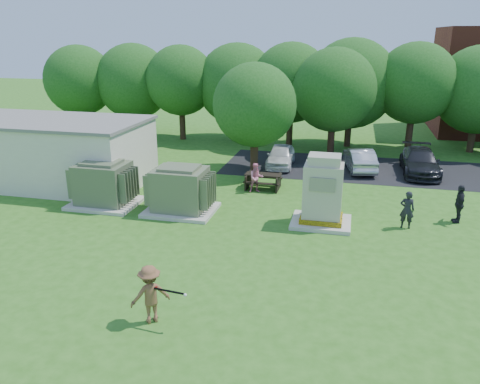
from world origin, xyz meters
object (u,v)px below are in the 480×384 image
(person_at_picnic, at_px, (256,178))
(car_dark, at_px, (420,162))
(transformer_right, at_px, (180,191))
(person_walking_right, at_px, (459,204))
(transformer_left, at_px, (104,185))
(generator_cabinet, at_px, (323,195))
(picnic_table, at_px, (263,179))
(person_by_generator, at_px, (407,210))
(batter, at_px, (150,294))
(car_silver_a, at_px, (360,159))
(car_white, at_px, (281,156))

(person_at_picnic, distance_m, car_dark, 9.87)
(transformer_right, distance_m, person_walking_right, 11.72)
(transformer_left, height_order, generator_cabinet, generator_cabinet)
(picnic_table, height_order, person_by_generator, person_by_generator)
(transformer_left, bearing_deg, person_at_picnic, 28.29)
(batter, height_order, car_silver_a, batter)
(transformer_left, height_order, batter, transformer_left)
(generator_cabinet, relative_size, batter, 1.77)
(car_silver_a, bearing_deg, car_dark, 171.99)
(batter, height_order, car_dark, batter)
(picnic_table, relative_size, batter, 1.08)
(batter, bearing_deg, transformer_left, -90.52)
(picnic_table, distance_m, batter, 12.16)
(generator_cabinet, bearing_deg, person_at_picnic, 135.33)
(generator_cabinet, height_order, car_silver_a, generator_cabinet)
(transformer_left, bearing_deg, car_silver_a, 37.63)
(picnic_table, relative_size, person_walking_right, 1.12)
(person_by_generator, distance_m, person_at_picnic, 7.44)
(person_by_generator, bearing_deg, person_at_picnic, -18.22)
(person_by_generator, bearing_deg, transformer_right, 8.16)
(transformer_left, xyz_separation_m, car_dark, (14.61, 8.86, -0.29))
(person_by_generator, bearing_deg, car_white, -46.08)
(transformer_right, relative_size, person_by_generator, 1.92)
(generator_cabinet, bearing_deg, car_dark, 61.58)
(person_walking_right, bearing_deg, batter, -47.45)
(picnic_table, height_order, car_white, car_white)
(transformer_right, distance_m, car_dark, 14.06)
(person_walking_right, distance_m, car_white, 11.00)
(batter, bearing_deg, transformer_right, -111.54)
(batter, distance_m, car_dark, 19.05)
(car_white, bearing_deg, person_by_generator, -54.10)
(batter, distance_m, person_at_picnic, 11.50)
(person_by_generator, xyz_separation_m, car_silver_a, (-1.84, 8.31, -0.14))
(generator_cabinet, xyz_separation_m, picnic_table, (-3.23, 4.06, -0.80))
(picnic_table, bearing_deg, person_by_generator, -28.98)
(person_by_generator, xyz_separation_m, person_at_picnic, (-6.80, 3.00, -0.04))
(generator_cabinet, relative_size, car_white, 0.79)
(person_at_picnic, bearing_deg, batter, -116.35)
(picnic_table, distance_m, car_silver_a, 6.65)
(transformer_left, distance_m, picnic_table, 7.76)
(transformer_left, xyz_separation_m, batter, (5.86, -8.06, -0.14))
(picnic_table, relative_size, person_by_generator, 1.15)
(transformer_left, distance_m, person_at_picnic, 7.23)
(generator_cabinet, relative_size, car_silver_a, 0.75)
(person_by_generator, bearing_deg, generator_cabinet, 12.65)
(person_at_picnic, relative_size, car_silver_a, 0.38)
(person_at_picnic, height_order, car_dark, person_at_picnic)
(person_walking_right, bearing_deg, person_at_picnic, -104.68)
(transformer_right, relative_size, car_white, 0.81)
(transformer_left, distance_m, person_walking_right, 15.40)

